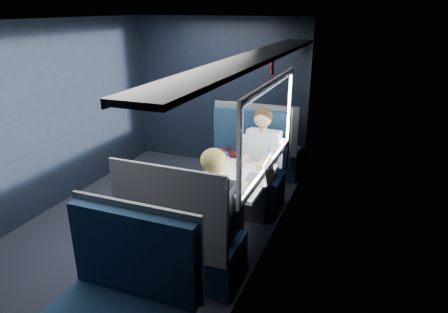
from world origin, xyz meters
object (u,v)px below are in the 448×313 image
at_px(seat_bay_near, 244,172).
at_px(man, 261,158).
at_px(seat_bay_far, 184,242).
at_px(table, 236,183).
at_px(cup, 266,161).
at_px(woman, 216,208).
at_px(seat_row_back, 125,310).
at_px(seat_row_front, 265,150).
at_px(laptop, 263,175).
at_px(bottle_small, 269,159).

distance_m(seat_bay_near, man, 0.43).
bearing_deg(seat_bay_far, man, 80.97).
distance_m(table, cup, 0.50).
height_order(seat_bay_far, man, man).
bearing_deg(woman, cup, 83.35).
bearing_deg(man, seat_row_back, -95.72).
xyz_separation_m(seat_row_front, man, (0.25, -1.10, 0.31)).
distance_m(table, laptop, 0.33).
distance_m(seat_row_back, woman, 1.16).
bearing_deg(seat_row_front, seat_bay_near, -90.62).
distance_m(bottle_small, cup, 0.09).
height_order(man, laptop, man).
xyz_separation_m(seat_bay_far, bottle_small, (0.44, 1.26, 0.43)).
relative_size(man, laptop, 3.95).
relative_size(seat_row_front, bottle_small, 5.02).
height_order(seat_bay_far, laptop, seat_bay_far).
bearing_deg(laptop, cup, 102.32).
bearing_deg(bottle_small, seat_row_back, -101.33).
relative_size(seat_bay_near, seat_bay_far, 1.00).
height_order(table, seat_bay_near, seat_bay_near).
bearing_deg(seat_bay_near, bottle_small, -47.09).
bearing_deg(table, seat_row_back, -95.80).
bearing_deg(bottle_small, table, -123.29).
relative_size(seat_bay_far, laptop, 3.76).
height_order(table, seat_row_back, seat_row_back).
distance_m(seat_row_back, laptop, 1.90).
relative_size(table, seat_bay_far, 0.79).
relative_size(seat_bay_far, seat_row_front, 1.09).
relative_size(seat_row_front, cup, 12.58).
bearing_deg(table, bottle_small, 56.71).
bearing_deg(table, laptop, -0.87).
distance_m(seat_bay_far, laptop, 1.07).
bearing_deg(man, seat_bay_far, -99.03).
distance_m(seat_bay_near, woman, 1.63).
bearing_deg(table, seat_bay_near, 102.45).
relative_size(seat_bay_near, woman, 0.95).
relative_size(seat_bay_near, bottle_small, 5.46).
xyz_separation_m(seat_bay_far, seat_row_front, (0.00, 2.67, -0.00)).
bearing_deg(bottle_small, cup, 137.02).
distance_m(table, seat_bay_near, 0.92).
relative_size(seat_bay_near, man, 0.95).
bearing_deg(seat_row_back, seat_row_front, 90.00).
xyz_separation_m(seat_bay_near, bottle_small, (0.45, -0.48, 0.42)).
bearing_deg(seat_row_back, laptop, 74.98).
distance_m(seat_bay_near, bottle_small, 0.78).
relative_size(laptop, bottle_small, 1.45).
height_order(seat_bay_near, seat_row_back, seat_bay_near).
relative_size(man, bottle_small, 5.72).
bearing_deg(seat_row_front, woman, -84.30).
bearing_deg(woman, seat_row_front, 95.70).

